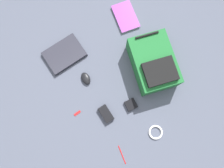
% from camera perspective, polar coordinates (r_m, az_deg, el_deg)
% --- Properties ---
extents(ground_plane, '(3.75, 3.75, 0.00)m').
position_cam_1_polar(ground_plane, '(1.70, 0.09, 0.75)').
color(ground_plane, '#4C5160').
extents(backpack, '(0.42, 0.51, 0.21)m').
position_cam_1_polar(backpack, '(1.67, 11.18, 5.47)').
color(backpack, '#1E662D').
rests_on(backpack, ground_plane).
extents(laptop, '(0.32, 0.23, 0.03)m').
position_cam_1_polar(laptop, '(1.79, -12.84, 7.93)').
color(laptop, '#24242C').
rests_on(laptop, ground_plane).
extents(book_manual, '(0.23, 0.30, 0.02)m').
position_cam_1_polar(book_manual, '(1.89, 3.70, 17.82)').
color(book_manual, silver).
rests_on(book_manual, ground_plane).
extents(computer_mouse, '(0.08, 0.11, 0.03)m').
position_cam_1_polar(computer_mouse, '(1.71, -7.15, 1.48)').
color(computer_mouse, black).
rests_on(computer_mouse, ground_plane).
extents(cable_coil, '(0.11, 0.11, 0.02)m').
position_cam_1_polar(cable_coil, '(1.70, 11.77, -12.74)').
color(cable_coil, silver).
rests_on(cable_coil, ground_plane).
extents(power_brick, '(0.07, 0.14, 0.03)m').
position_cam_1_polar(power_brick, '(1.66, -1.65, -8.09)').
color(power_brick, black).
rests_on(power_brick, ground_plane).
extents(pen_black, '(0.04, 0.14, 0.01)m').
position_cam_1_polar(pen_black, '(1.69, 2.73, -18.68)').
color(pen_black, red).
rests_on(pen_black, ground_plane).
extents(earbud_pouch, '(0.09, 0.09, 0.03)m').
position_cam_1_polar(earbud_pouch, '(1.67, 5.17, -5.61)').
color(earbud_pouch, black).
rests_on(earbud_pouch, ground_plane).
extents(usb_stick, '(0.06, 0.02, 0.01)m').
position_cam_1_polar(usb_stick, '(1.69, -9.41, -7.82)').
color(usb_stick, '#B21919').
rests_on(usb_stick, ground_plane).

